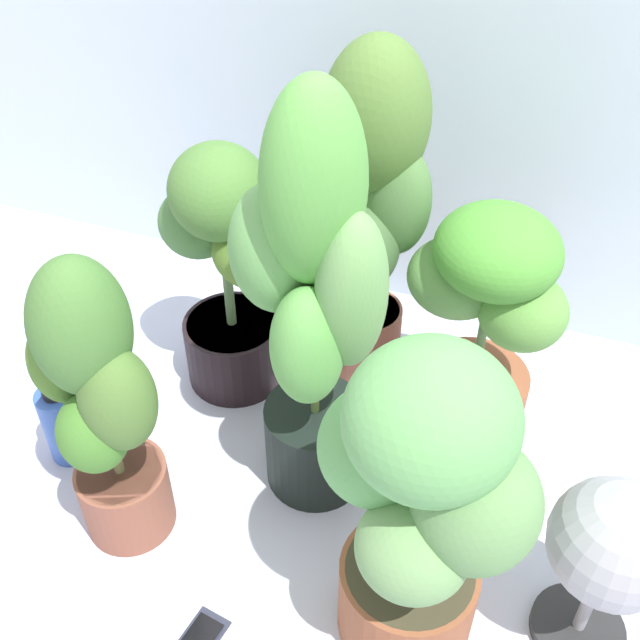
% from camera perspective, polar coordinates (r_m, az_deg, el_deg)
% --- Properties ---
extents(ground_plane, '(8.00, 8.00, 0.00)m').
position_cam_1_polar(ground_plane, '(1.76, -3.02, -14.27)').
color(ground_plane, silver).
rests_on(ground_plane, ground).
extents(potted_plant_center, '(0.33, 0.29, 0.97)m').
position_cam_1_polar(potted_plant_center, '(1.46, -0.64, 0.94)').
color(potted_plant_center, black).
rests_on(potted_plant_center, ground).
extents(potted_plant_back_center, '(0.34, 0.29, 0.90)m').
position_cam_1_polar(potted_plant_back_center, '(1.72, 3.68, 9.16)').
color(potted_plant_back_center, brown).
rests_on(potted_plant_back_center, ground).
extents(potted_plant_front_left, '(0.30, 0.25, 0.71)m').
position_cam_1_polar(potted_plant_front_left, '(1.51, -16.07, -5.80)').
color(potted_plant_front_left, brown).
rests_on(potted_plant_front_left, ground).
extents(potted_plant_back_right, '(0.40, 0.35, 0.61)m').
position_cam_1_polar(potted_plant_back_right, '(1.73, 12.05, 0.49)').
color(potted_plant_back_right, '#995234').
rests_on(potted_plant_back_right, ground).
extents(potted_plant_back_left, '(0.40, 0.32, 0.67)m').
position_cam_1_polar(potted_plant_back_left, '(1.82, -6.91, 4.07)').
color(potted_plant_back_left, black).
rests_on(potted_plant_back_left, ground).
extents(potted_plant_front_right, '(0.45, 0.34, 0.71)m').
position_cam_1_polar(potted_plant_front_right, '(1.29, 7.54, -13.05)').
color(potted_plant_front_right, brown).
rests_on(potted_plant_front_right, ground).
extents(floor_fan, '(0.30, 0.30, 0.42)m').
position_cam_1_polar(floor_fan, '(1.46, 20.81, -15.63)').
color(floor_fan, '#282829').
rests_on(floor_fan, ground).
extents(nutrient_bottle, '(0.10, 0.10, 0.22)m').
position_cam_1_polar(nutrient_bottle, '(1.89, -18.41, -7.26)').
color(nutrient_bottle, '#365EB9').
rests_on(nutrient_bottle, ground).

